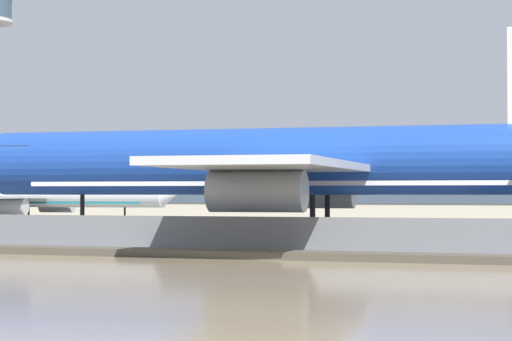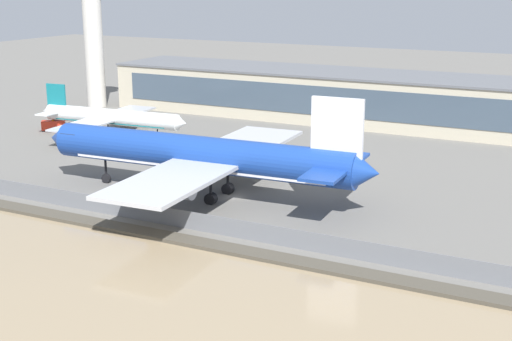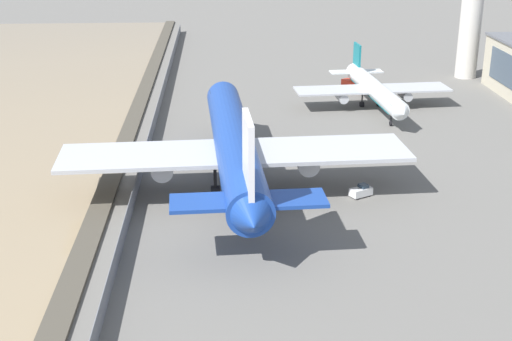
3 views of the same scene
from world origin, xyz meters
The scene contains 7 objects.
ground_plane centered at (0.00, 0.00, 0.00)m, with size 500.00×500.00×0.00m, color #66635E.
shoreline_seawall centered at (0.00, -20.50, 0.25)m, with size 320.00×3.00×0.50m.
perimeter_fence centered at (0.00, -16.00, 1.30)m, with size 280.00×0.10×2.61m.
cargo_jet_blue centered at (-4.49, -1.83, 6.70)m, with size 58.53×49.99×17.54m.
passenger_jet_white_teal centered at (-46.39, 27.48, 4.12)m, with size 37.25×32.07×10.78m.
baggage_tug centered at (-0.61, 16.22, 0.81)m, with size 2.95×3.57×1.80m.
terminal_building centered at (-7.96, 68.08, 5.91)m, with size 118.33×22.23×11.80m.
Camera 1 is at (19.60, -82.15, 4.21)m, focal length 70.00 mm.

